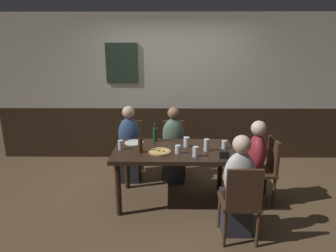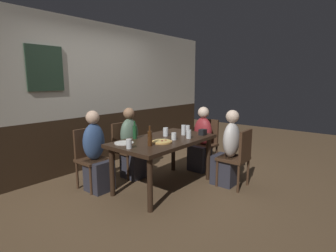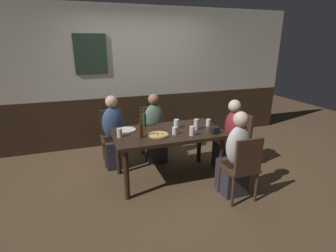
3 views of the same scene
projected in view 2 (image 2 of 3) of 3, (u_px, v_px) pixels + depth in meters
name	position (u px, v px, depth m)	size (l,w,h in m)	color
ground_plane	(164.00, 187.00, 3.96)	(12.00, 12.00, 0.00)	brown
wall_back	(94.00, 96.00, 4.75)	(6.40, 0.13, 2.60)	#332316
dining_table	(164.00, 145.00, 3.84)	(1.56, 0.87, 0.74)	black
chair_head_east	(206.00, 141.00, 4.78)	(0.40, 0.40, 0.88)	#422B1C
chair_left_far	(90.00, 155.00, 3.88)	(0.40, 0.40, 0.88)	#422B1C
chair_right_near	(238.00, 155.00, 3.86)	(0.40, 0.40, 0.88)	#422B1C
chair_mid_far	(125.00, 146.00, 4.40)	(0.40, 0.40, 0.88)	#422B1C
person_head_east	(201.00, 143.00, 4.66)	(0.37, 0.34, 1.12)	#2D2D38
person_left_far	(96.00, 157.00, 3.78)	(0.34, 0.37, 1.16)	#2D2D38
person_right_near	(228.00, 154.00, 3.96)	(0.34, 0.37, 1.16)	#2D2D38
person_mid_far	(132.00, 148.00, 4.30)	(0.34, 0.37, 1.15)	#2D2D38
pizza	(162.00, 142.00, 3.61)	(0.28, 0.28, 0.03)	tan
beer_glass_tall	(189.00, 135.00, 3.85)	(0.07, 0.07, 0.13)	silver
tumbler_short	(184.00, 131.00, 4.10)	(0.07, 0.07, 0.16)	silver
pint_glass_pale	(188.00, 129.00, 4.34)	(0.07, 0.07, 0.11)	silver
highball_clear	(166.00, 132.00, 4.01)	(0.08, 0.08, 0.13)	silver
tumbler_water	(129.00, 144.00, 3.28)	(0.07, 0.07, 0.12)	silver
pint_glass_amber	(174.00, 137.00, 3.76)	(0.07, 0.07, 0.10)	silver
beer_bottle_green	(135.00, 132.00, 3.81)	(0.06, 0.06, 0.26)	#194723
beer_bottle_brown	(150.00, 138.00, 3.41)	(0.06, 0.06, 0.27)	#42230F
plate_white_large	(124.00, 143.00, 3.56)	(0.26, 0.26, 0.01)	white
condiment_caddy	(203.00, 132.00, 4.09)	(0.11, 0.09, 0.09)	black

